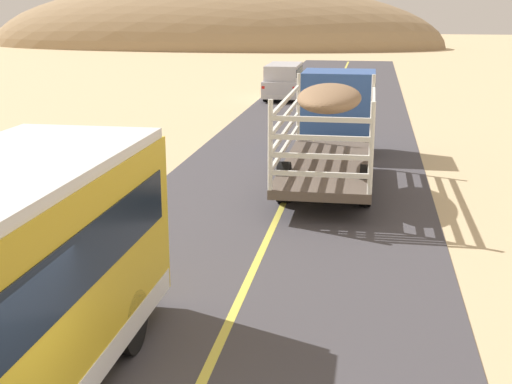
{
  "coord_description": "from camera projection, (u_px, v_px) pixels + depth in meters",
  "views": [
    {
      "loc": [
        2.2,
        -5.88,
        5.22
      ],
      "look_at": [
        0.0,
        7.27,
        1.56
      ],
      "focal_mm": 48.43,
      "sensor_mm": 36.0,
      "label": 1
    }
  ],
  "objects": [
    {
      "name": "distant_hill",
      "position": [
        210.0,
        47.0,
        85.59
      ],
      "size": [
        56.87,
        21.73,
        15.52
      ],
      "primitive_type": "ellipsoid",
      "color": "#997C5A",
      "rests_on": "ground"
    },
    {
      "name": "livestock_truck",
      "position": [
        335.0,
        112.0,
        22.35
      ],
      "size": [
        2.53,
        9.7,
        3.02
      ],
      "color": "#3359A5",
      "rests_on": "road_surface"
    },
    {
      "name": "car_far",
      "position": [
        284.0,
        79.0,
        38.61
      ],
      "size": [
        1.9,
        4.62,
        1.93
      ],
      "color": "silver",
      "rests_on": "road_surface"
    }
  ]
}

